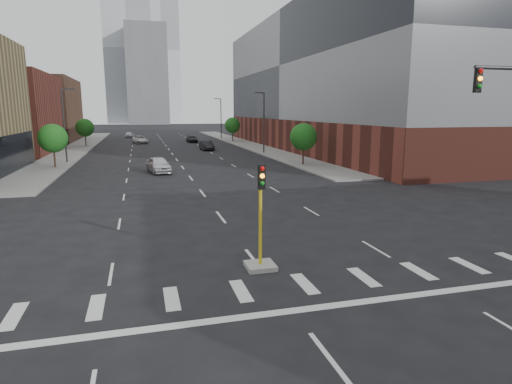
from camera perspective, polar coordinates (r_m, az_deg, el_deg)
name	(u,v)px	position (r m, az deg, el deg)	size (l,w,h in m)	color
sidewalk_left_far	(79,147)	(82.23, -22.48, 5.58)	(5.00, 92.00, 0.15)	gray
sidewalk_right_far	(244,143)	(83.90, -1.60, 6.49)	(5.00, 92.00, 0.15)	gray
building_left_far_b	(24,110)	(101.92, -28.57, 9.58)	(20.00, 24.00, 13.00)	brown
building_right_main	(347,83)	(75.60, 12.06, 14.06)	(24.00, 70.00, 22.00)	brown
tower_left	(128,51)	(229.12, -16.68, 17.60)	(22.00, 22.00, 70.00)	#B2B7BC
tower_right	(161,52)	(269.80, -12.54, 17.78)	(20.00, 20.00, 80.00)	#B2B7BC
tower_mid	(147,75)	(207.95, -14.33, 14.84)	(18.00, 18.00, 44.00)	slate
median_traffic_signal	(260,246)	(17.81, 0.60, -7.24)	(1.20, 1.20, 4.40)	#999993
streetlight_right_a	(263,120)	(64.89, 0.98, 9.56)	(1.60, 0.22, 9.07)	#2D2D30
streetlight_right_b	(221,117)	(98.98, -4.74, 9.99)	(1.60, 0.22, 9.07)	#2D2D30
streetlight_left	(65,122)	(58.01, -24.16, 8.47)	(1.60, 0.22, 9.07)	#2D2D30
tree_left_near	(53,138)	(53.25, -25.46, 6.49)	(3.20, 3.20, 4.85)	#382619
tree_left_far	(85,128)	(82.91, -21.87, 7.96)	(3.20, 3.20, 4.85)	#382619
tree_right_near	(303,137)	(50.94, 6.35, 7.32)	(3.20, 3.20, 4.85)	#382619
tree_right_far	(232,125)	(89.33, -3.16, 8.88)	(3.20, 3.20, 4.85)	#382619
car_near_left	(159,165)	(46.20, -12.85, 3.56)	(1.98, 4.93, 1.68)	silver
car_mid_right	(206,145)	(71.20, -6.62, 6.20)	(1.65, 4.74, 1.56)	black
car_far_left	(140,140)	(88.18, -15.22, 6.76)	(2.45, 5.32, 1.48)	silver
car_deep_right	(192,139)	(88.60, -8.53, 7.00)	(1.92, 4.73, 1.37)	black
car_distant	(129,135)	(107.64, -16.55, 7.34)	(1.61, 4.01, 1.36)	silver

